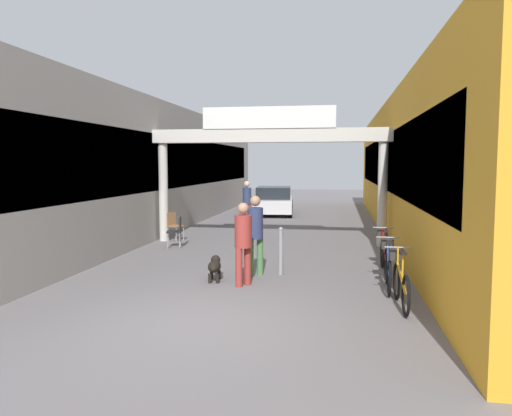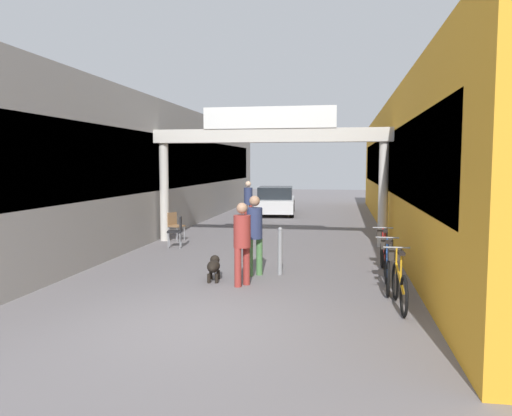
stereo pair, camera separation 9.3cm
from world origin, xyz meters
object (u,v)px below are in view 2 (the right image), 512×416
(bicycle_blue_second, at_px, (387,266))
(bicycle_red_third, at_px, (384,252))
(dog_on_leash, at_px, (214,266))
(pedestrian_companion, at_px, (255,230))
(cafe_chair_wood_farther, at_px, (175,224))
(bicycle_orange_nearest, at_px, (399,281))
(bollard_post_metal, at_px, (280,251))
(cafe_chair_black_nearer, at_px, (177,229))
(parked_car_white, at_px, (276,201))
(pedestrian_carrying_crate, at_px, (248,200))
(pedestrian_with_dog, at_px, (242,239))

(bicycle_blue_second, distance_m, bicycle_red_third, 1.56)
(dog_on_leash, xyz_separation_m, bicycle_blue_second, (3.50, -0.08, 0.13))
(pedestrian_companion, relative_size, cafe_chair_wood_farther, 1.96)
(bicycle_orange_nearest, relative_size, bicycle_blue_second, 1.00)
(bicycle_blue_second, xyz_separation_m, bollard_post_metal, (-2.21, 0.84, 0.10))
(cafe_chair_black_nearer, bearing_deg, parked_car_white, 81.10)
(dog_on_leash, relative_size, cafe_chair_wood_farther, 0.78)
(pedestrian_companion, height_order, bollard_post_metal, pedestrian_companion)
(bicycle_red_third, relative_size, cafe_chair_black_nearer, 1.90)
(dog_on_leash, bearing_deg, bicycle_blue_second, -1.25)
(bicycle_red_third, relative_size, parked_car_white, 0.41)
(bicycle_orange_nearest, bearing_deg, pedestrian_carrying_crate, 113.48)
(cafe_chair_wood_farther, bearing_deg, cafe_chair_black_nearer, -67.81)
(cafe_chair_wood_farther, bearing_deg, bollard_post_metal, -47.86)
(bollard_post_metal, bearing_deg, bicycle_blue_second, -20.85)
(pedestrian_with_dog, relative_size, parked_car_white, 0.40)
(pedestrian_with_dog, relative_size, bicycle_orange_nearest, 0.98)
(bicycle_red_third, distance_m, parked_car_white, 12.94)
(bicycle_blue_second, bearing_deg, dog_on_leash, 178.75)
(cafe_chair_wood_farther, xyz_separation_m, parked_car_white, (2.07, 8.69, 0.10))
(bicycle_orange_nearest, relative_size, cafe_chair_wood_farther, 1.90)
(dog_on_leash, height_order, bicycle_blue_second, bicycle_blue_second)
(pedestrian_companion, distance_m, bicycle_red_third, 2.99)
(pedestrian_companion, bearing_deg, bicycle_blue_second, -13.87)
(pedestrian_carrying_crate, xyz_separation_m, cafe_chair_wood_farther, (-1.56, -4.30, -0.46))
(pedestrian_companion, bearing_deg, bicycle_red_third, 17.49)
(pedestrian_with_dog, distance_m, bicycle_red_third, 3.45)
(pedestrian_carrying_crate, bearing_deg, dog_on_leash, -83.69)
(bicycle_orange_nearest, height_order, bicycle_red_third, same)
(cafe_chair_black_nearer, bearing_deg, bicycle_blue_second, -34.80)
(bicycle_red_third, relative_size, cafe_chair_wood_farther, 1.90)
(pedestrian_companion, relative_size, parked_car_white, 0.42)
(bicycle_red_third, bearing_deg, pedestrian_with_dog, -147.73)
(bollard_post_metal, height_order, cafe_chair_black_nearer, bollard_post_metal)
(pedestrian_with_dog, xyz_separation_m, cafe_chair_black_nearer, (-2.75, 4.14, -0.41))
(bicycle_blue_second, bearing_deg, pedestrian_carrying_crate, 115.66)
(pedestrian_with_dog, distance_m, bicycle_blue_second, 2.89)
(dog_on_leash, relative_size, bicycle_orange_nearest, 0.41)
(bollard_post_metal, bearing_deg, dog_on_leash, -149.46)
(bicycle_red_third, xyz_separation_m, cafe_chair_wood_farther, (-6.15, 3.58, 0.10))
(bicycle_orange_nearest, distance_m, bollard_post_metal, 3.07)
(pedestrian_companion, xyz_separation_m, bicycle_orange_nearest, (2.83, -1.87, -0.57))
(pedestrian_with_dog, relative_size, bicycle_blue_second, 0.99)
(bicycle_red_third, bearing_deg, cafe_chair_wood_farther, 149.79)
(pedestrian_with_dog, bearing_deg, dog_on_leash, 153.22)
(cafe_chair_wood_farther, bearing_deg, pedestrian_companion, -53.08)
(bicycle_orange_nearest, xyz_separation_m, bicycle_blue_second, (-0.09, 1.20, 0.00))
(pedestrian_companion, xyz_separation_m, cafe_chair_wood_farther, (-3.35, 4.46, -0.46))
(dog_on_leash, relative_size, parked_car_white, 0.17)
(parked_car_white, bearing_deg, cafe_chair_black_nearer, -98.90)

